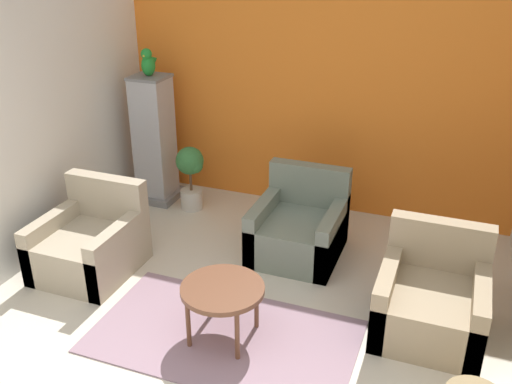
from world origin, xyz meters
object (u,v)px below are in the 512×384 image
birdcage (154,141)px  armchair_middle (299,229)px  armchair_right (431,301)px  potted_plant (190,171)px  parrot (148,63)px  coffee_table (223,292)px  armchair_left (91,244)px

birdcage → armchair_middle: bearing=-18.0°
armchair_right → potted_plant: bearing=155.1°
parrot → potted_plant: size_ratio=0.41×
armchair_right → potted_plant: armchair_right is taller
coffee_table → armchair_right: armchair_right is taller
armchair_left → potted_plant: size_ratio=1.19×
armchair_right → armchair_middle: 1.48m
coffee_table → armchair_right: size_ratio=0.73×
coffee_table → armchair_left: 1.59m
birdcage → potted_plant: size_ratio=1.98×
armchair_left → coffee_table: bearing=-17.1°
potted_plant → parrot: bearing=167.3°
armchair_left → birdcage: (-0.20, 1.55, 0.44)m
armchair_left → parrot: parrot is taller
birdcage → parrot: parrot is taller
birdcage → armchair_left: bearing=-82.7°
parrot → potted_plant: parrot is taller
armchair_left → birdcage: birdcage is taller
armchair_left → parrot: bearing=97.3°
armchair_middle → birdcage: size_ratio=0.60×
armchair_middle → birdcage: (-1.88, 0.61, 0.44)m
coffee_table → potted_plant: bearing=122.8°
armchair_right → birdcage: (-3.15, 1.34, 0.44)m
coffee_table → armchair_left: armchair_left is taller
armchair_middle → potted_plant: armchair_middle is taller
parrot → armchair_right: bearing=-23.1°
armchair_left → armchair_middle: 1.92m
coffee_table → armchair_right: bearing=24.8°
potted_plant → armchair_middle: bearing=-19.8°
armchair_right → parrot: (-3.15, 1.35, 1.31)m
armchair_left → parrot: size_ratio=2.89×
armchair_left → armchair_middle: size_ratio=1.00×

